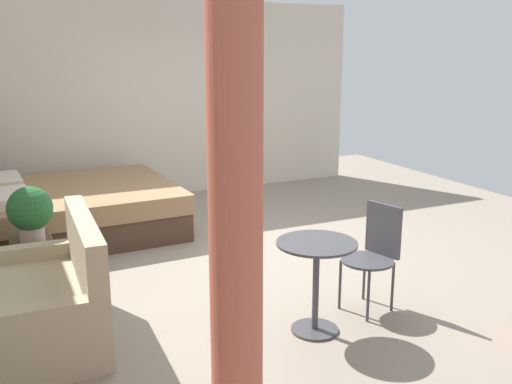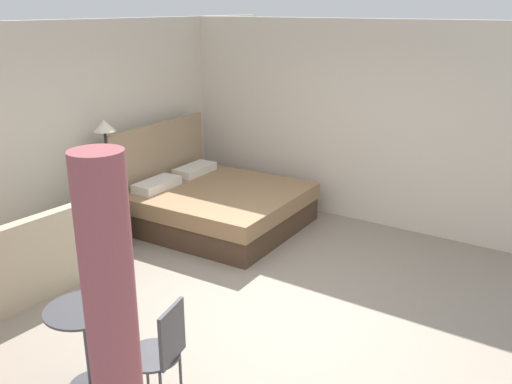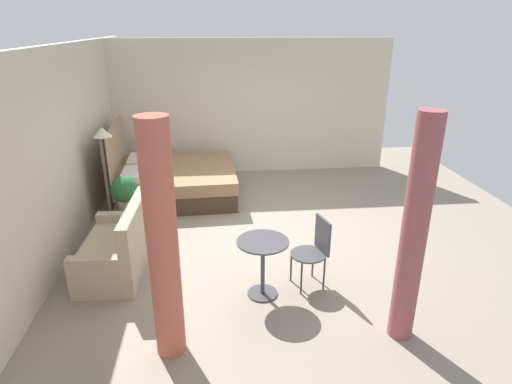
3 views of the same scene
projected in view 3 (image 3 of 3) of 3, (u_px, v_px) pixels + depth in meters
ground_plane at (268, 228)px, 6.91m from camera, size 8.83×8.89×0.02m
wall_back at (65, 148)px, 6.12m from camera, size 8.83×0.12×2.80m
wall_right at (251, 107)px, 9.09m from camera, size 0.12×5.89×2.80m
bed at (173, 180)px, 8.05m from camera, size 2.09×2.24×1.36m
couch at (118, 249)px, 5.62m from camera, size 1.43×0.80×0.92m
nightstand at (128, 219)px, 6.66m from camera, size 0.53×0.36×0.46m
potted_plant at (124, 191)px, 6.38m from camera, size 0.39×0.39×0.50m
vase at (127, 196)px, 6.64m from camera, size 0.09×0.09×0.22m
floor_lamp at (104, 147)px, 6.60m from camera, size 0.28×0.28×1.59m
balcony_table at (263, 258)px, 5.01m from camera, size 0.61×0.61×0.73m
cafe_chair_near_window at (315, 247)px, 5.22m from camera, size 0.53×0.53×0.89m
curtain_left at (414, 233)px, 4.10m from camera, size 0.25×0.25×2.37m
curtain_right at (163, 245)px, 3.88m from camera, size 0.29×0.29×2.37m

